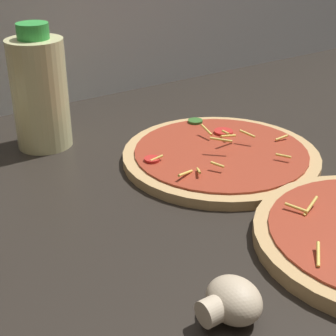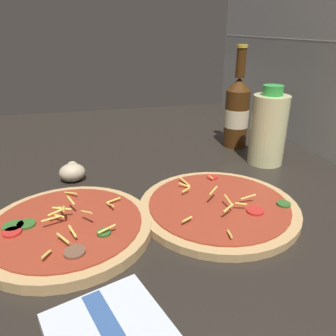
% 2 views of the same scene
% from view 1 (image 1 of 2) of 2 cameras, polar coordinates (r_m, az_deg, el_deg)
% --- Properties ---
extents(counter_slab, '(1.60, 0.90, 0.03)m').
position_cam_1_polar(counter_slab, '(0.68, 7.63, -3.87)').
color(counter_slab, '#28231E').
rests_on(counter_slab, ground).
extents(pizza_far, '(0.29, 0.29, 0.04)m').
position_cam_1_polar(pizza_far, '(0.75, 5.84, 1.38)').
color(pizza_far, tan).
rests_on(pizza_far, counter_slab).
extents(oil_bottle, '(0.08, 0.08, 0.19)m').
position_cam_1_polar(oil_bottle, '(0.80, -14.03, 8.19)').
color(oil_bottle, beige).
rests_on(oil_bottle, counter_slab).
extents(mushroom_left, '(0.06, 0.06, 0.04)m').
position_cam_1_polar(mushroom_left, '(0.47, 7.03, -14.45)').
color(mushroom_left, beige).
rests_on(mushroom_left, counter_slab).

